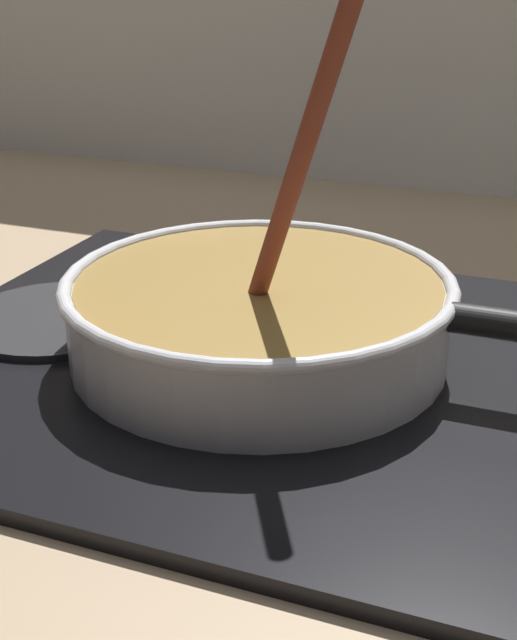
# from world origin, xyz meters

# --- Properties ---
(ground) EXTENTS (2.40, 1.60, 0.04)m
(ground) POSITION_xyz_m (0.00, 0.00, -0.02)
(ground) COLOR #9E8466
(hob_plate) EXTENTS (0.56, 0.48, 0.01)m
(hob_plate) POSITION_xyz_m (0.07, 0.20, 0.01)
(hob_plate) COLOR black
(hob_plate) RESTS_ON ground
(burner_ring) EXTENTS (0.19, 0.19, 0.01)m
(burner_ring) POSITION_xyz_m (0.07, 0.20, 0.02)
(burner_ring) COLOR #592D0C
(burner_ring) RESTS_ON hob_plate
(spare_burner) EXTENTS (0.16, 0.16, 0.01)m
(spare_burner) POSITION_xyz_m (-0.12, 0.20, 0.01)
(spare_burner) COLOR #262628
(spare_burner) RESTS_ON hob_plate
(cooking_pan) EXTENTS (0.46, 0.30, 0.28)m
(cooking_pan) POSITION_xyz_m (0.07, 0.20, 0.05)
(cooking_pan) COLOR silver
(cooking_pan) RESTS_ON hob_plate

